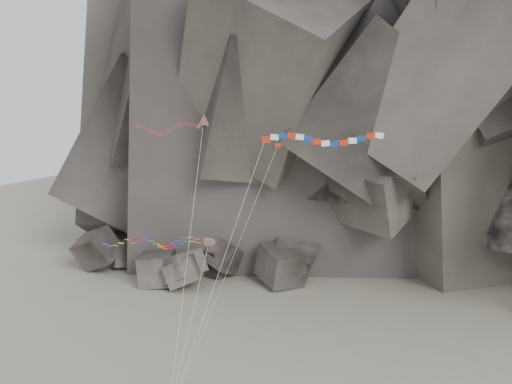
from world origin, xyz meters
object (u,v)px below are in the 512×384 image
at_px(banner_kite, 321,140).
at_px(pennant_kite, 245,226).
at_px(delta_kite, 165,128).
at_px(parafoil_kite, 152,242).

height_order(banner_kite, pennant_kite, banner_kite).
distance_m(delta_kite, pennant_kite, 16.60).
height_order(delta_kite, parafoil_kite, delta_kite).
bearing_deg(delta_kite, parafoil_kite, -43.74).
bearing_deg(pennant_kite, parafoil_kite, 155.17).
bearing_deg(pennant_kite, delta_kite, 122.27).
distance_m(delta_kite, banner_kite, 17.28).
xyz_separation_m(delta_kite, parafoil_kite, (3.12, -7.74, -10.28)).
relative_size(delta_kite, banner_kite, 1.06).
height_order(delta_kite, banner_kite, delta_kite).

